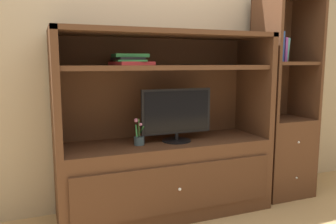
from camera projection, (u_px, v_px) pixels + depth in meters
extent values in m
cube|color=tan|center=(152.00, 46.00, 2.97)|extent=(6.00, 0.10, 2.80)
cube|color=#4C2D1C|center=(166.00, 177.00, 2.81)|extent=(1.75, 0.54, 0.62)
cube|color=#462A19|center=(179.00, 189.00, 2.55)|extent=(1.61, 0.02, 0.37)
sphere|color=silver|center=(180.00, 189.00, 2.53)|extent=(0.02, 0.02, 0.02)
cube|color=#4C2D1C|center=(55.00, 91.00, 2.39)|extent=(0.05, 0.54, 0.88)
cube|color=#4C2D1C|center=(254.00, 85.00, 3.00)|extent=(0.05, 0.54, 0.88)
cube|color=#4C2D1C|center=(155.00, 86.00, 2.94)|extent=(1.75, 0.02, 0.88)
cube|color=#4C2D1C|center=(166.00, 34.00, 2.63)|extent=(1.75, 0.54, 0.04)
cube|color=#4C2D1C|center=(166.00, 67.00, 2.67)|extent=(1.65, 0.49, 0.04)
cylinder|color=black|center=(177.00, 140.00, 2.76)|extent=(0.24, 0.24, 0.01)
cylinder|color=black|center=(177.00, 137.00, 2.75)|extent=(0.03, 0.03, 0.05)
cube|color=black|center=(177.00, 111.00, 2.72)|extent=(0.60, 0.02, 0.37)
cube|color=black|center=(177.00, 111.00, 2.71)|extent=(0.56, 0.00, 0.33)
cylinder|color=#384C56|center=(139.00, 141.00, 2.63)|extent=(0.08, 0.08, 0.07)
cylinder|color=#3D6B33|center=(139.00, 128.00, 2.62)|extent=(0.01, 0.01, 0.14)
cube|color=#2D7A38|center=(141.00, 130.00, 2.63)|extent=(0.02, 0.10, 0.08)
cube|color=#2D7A38|center=(136.00, 131.00, 2.62)|extent=(0.02, 0.05, 0.09)
sphere|color=#C6729E|center=(141.00, 124.00, 2.61)|extent=(0.03, 0.03, 0.03)
sphere|color=#C6729E|center=(136.00, 120.00, 2.62)|extent=(0.03, 0.03, 0.03)
cube|color=red|center=(131.00, 63.00, 2.55)|extent=(0.30, 0.34, 0.03)
cube|color=#338C4C|center=(130.00, 61.00, 2.56)|extent=(0.25, 0.36, 0.01)
cube|color=black|center=(127.00, 59.00, 2.55)|extent=(0.21, 0.28, 0.02)
cube|color=#338C4C|center=(130.00, 56.00, 2.56)|extent=(0.26, 0.26, 0.03)
cube|color=#4C2D1C|center=(281.00, 156.00, 3.23)|extent=(0.50, 0.44, 0.74)
sphere|color=silver|center=(299.00, 142.00, 2.99)|extent=(0.02, 0.02, 0.02)
sphere|color=silver|center=(297.00, 178.00, 3.04)|extent=(0.02, 0.02, 0.02)
cube|color=#4C2D1C|center=(265.00, 57.00, 3.00)|extent=(0.03, 0.44, 1.14)
cube|color=#4C2D1C|center=(306.00, 57.00, 3.17)|extent=(0.03, 0.44, 1.14)
cube|color=#4C2D1C|center=(271.00, 57.00, 3.28)|extent=(0.50, 0.02, 1.14)
cube|color=#4C2D1C|center=(286.00, 63.00, 3.10)|extent=(0.44, 0.39, 0.03)
cube|color=#2D519E|center=(271.00, 47.00, 3.02)|extent=(0.04, 0.16, 0.25)
cube|color=#338C4C|center=(274.00, 47.00, 3.03)|extent=(0.02, 0.14, 0.26)
cube|color=#2D519E|center=(277.00, 47.00, 3.04)|extent=(0.04, 0.15, 0.27)
cube|color=purple|center=(280.00, 50.00, 3.05)|extent=(0.02, 0.17, 0.21)
cube|color=teal|center=(283.00, 50.00, 3.07)|extent=(0.04, 0.14, 0.21)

